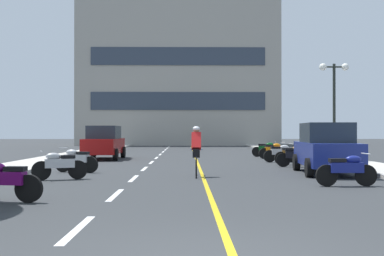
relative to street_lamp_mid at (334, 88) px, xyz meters
name	(u,v)px	position (x,y,z in m)	size (l,w,h in m)	color
ground_plane	(192,159)	(-7.00, 2.92, -3.64)	(140.00, 140.00, 0.00)	#2D3033
curb_left	(74,155)	(-14.20, 5.92, -3.58)	(2.40, 72.00, 0.12)	#B7B2A8
curb_right	(308,155)	(0.20, 5.92, -3.58)	(2.40, 72.00, 0.12)	#B7B2A8
lane_dash_0	(77,229)	(-9.00, -16.08, -3.63)	(0.14, 2.20, 0.01)	silver
lane_dash_1	(115,195)	(-9.00, -12.08, -3.63)	(0.14, 2.20, 0.01)	silver
lane_dash_2	(134,178)	(-9.00, -8.08, -3.63)	(0.14, 2.20, 0.01)	silver
lane_dash_3	(144,169)	(-9.00, -4.08, -3.63)	(0.14, 2.20, 0.01)	silver
lane_dash_4	(151,162)	(-9.00, -0.08, -3.63)	(0.14, 2.20, 0.01)	silver
lane_dash_5	(156,158)	(-9.00, 3.92, -3.63)	(0.14, 2.20, 0.01)	silver
lane_dash_6	(160,154)	(-9.00, 7.92, -3.63)	(0.14, 2.20, 0.01)	silver
lane_dash_7	(163,152)	(-9.00, 11.92, -3.63)	(0.14, 2.20, 0.01)	silver
lane_dash_8	(165,150)	(-9.00, 15.92, -3.63)	(0.14, 2.20, 0.01)	silver
lane_dash_9	(167,148)	(-9.00, 19.92, -3.63)	(0.14, 2.20, 0.01)	silver
lane_dash_10	(169,147)	(-9.00, 23.92, -3.63)	(0.14, 2.20, 0.01)	silver
lane_dash_11	(170,146)	(-9.00, 27.92, -3.63)	(0.14, 2.20, 0.01)	silver
centre_line_yellow	(195,156)	(-6.75, 5.92, -3.63)	(0.12, 66.00, 0.01)	gold
office_building	(179,75)	(-8.13, 30.83, 4.23)	(21.86, 7.93, 15.74)	#9E998E
street_lamp_mid	(334,88)	(0.00, 0.00, 0.00)	(1.46, 0.36, 4.76)	black
parked_car_near	(326,148)	(-2.29, -6.45, -2.72)	(2.19, 4.32, 1.82)	black
parked_car_mid	(104,142)	(-11.79, 2.68, -2.72)	(1.95, 4.21, 1.82)	black
motorcycle_1	(4,180)	(-11.21, -13.23, -3.16)	(1.70, 0.60, 0.92)	black
motorcycle_2	(347,169)	(-2.88, -10.36, -3.16)	(1.70, 0.60, 0.92)	black
motorcycle_3	(59,165)	(-11.28, -8.47, -3.16)	(1.64, 0.80, 0.92)	black
motorcycle_4	(76,160)	(-11.37, -5.79, -3.16)	(1.67, 0.71, 0.92)	black
motorcycle_5	(297,156)	(-2.60, -3.20, -3.16)	(1.70, 0.60, 0.92)	black
motorcycle_6	(293,154)	(-2.45, -1.79, -3.16)	(1.70, 0.60, 0.92)	black
motorcycle_7	(281,153)	(-2.66, -0.03, -3.16)	(1.70, 0.60, 0.92)	black
motorcycle_8	(273,150)	(-2.45, 3.05, -3.16)	(1.68, 0.64, 0.92)	black
motorcycle_9	(266,149)	(-2.51, 5.02, -3.16)	(1.70, 0.60, 0.92)	black
cyclist_rider	(196,150)	(-6.97, -7.46, -2.75)	(0.42, 1.77, 1.71)	black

